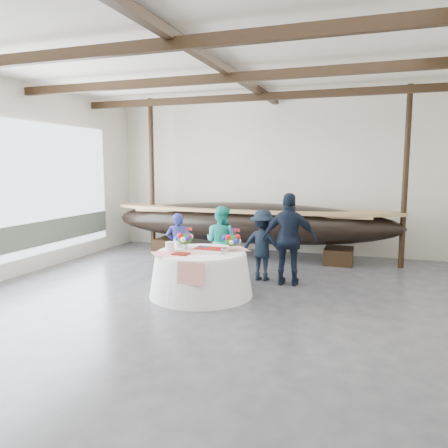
% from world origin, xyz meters
% --- Properties ---
extents(floor, '(10.00, 12.00, 0.01)m').
position_xyz_m(floor, '(0.00, 0.00, 0.00)').
color(floor, '#3D3D42').
rests_on(floor, ground).
extents(wall_back, '(10.00, 0.02, 4.50)m').
position_xyz_m(wall_back, '(0.00, 6.00, 2.25)').
color(wall_back, silver).
rests_on(wall_back, ground).
extents(ceiling, '(10.00, 12.00, 0.01)m').
position_xyz_m(ceiling, '(0.00, 0.00, 4.50)').
color(ceiling, white).
rests_on(ceiling, wall_back).
extents(pavilion_structure, '(9.80, 11.76, 4.50)m').
position_xyz_m(pavilion_structure, '(0.00, 0.83, 4.00)').
color(pavilion_structure, black).
rests_on(pavilion_structure, ground).
extents(open_bay, '(0.03, 7.00, 3.20)m').
position_xyz_m(open_bay, '(-4.95, 1.00, 1.83)').
color(open_bay, silver).
rests_on(open_bay, ground).
extents(longboat_display, '(8.20, 1.64, 1.54)m').
position_xyz_m(longboat_display, '(-0.49, 4.84, 0.98)').
color(longboat_display, black).
rests_on(longboat_display, ground).
extents(banquet_table, '(2.05, 2.05, 0.88)m').
position_xyz_m(banquet_table, '(-0.40, 1.05, 0.44)').
color(banquet_table, white).
rests_on(banquet_table, ground).
extents(tabletop_items, '(1.83, 1.61, 0.40)m').
position_xyz_m(tabletop_items, '(-0.39, 1.20, 1.03)').
color(tabletop_items, red).
rests_on(tabletop_items, banquet_table).
extents(guest_woman_blue, '(0.64, 0.55, 1.47)m').
position_xyz_m(guest_woman_blue, '(-1.51, 2.33, 0.74)').
color(guest_woman_blue, navy).
rests_on(guest_woman_blue, ground).
extents(guest_woman_teal, '(0.92, 0.79, 1.65)m').
position_xyz_m(guest_woman_teal, '(-0.50, 2.53, 0.82)').
color(guest_woman_teal, '#21AD9E').
rests_on(guest_woman_teal, ground).
extents(guest_man_left, '(1.06, 0.65, 1.59)m').
position_xyz_m(guest_man_left, '(0.48, 2.57, 0.80)').
color(guest_man_left, black).
rests_on(guest_man_left, ground).
extents(guest_man_right, '(1.20, 0.56, 1.99)m').
position_xyz_m(guest_man_right, '(1.12, 2.34, 1.00)').
color(guest_man_right, black).
rests_on(guest_man_right, ground).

